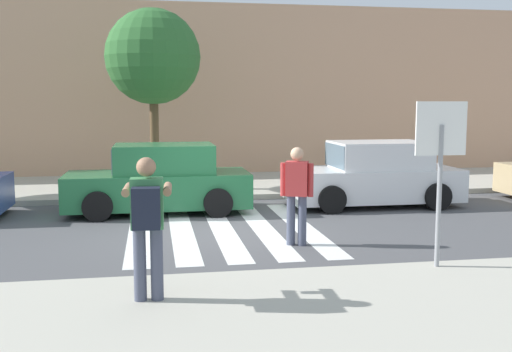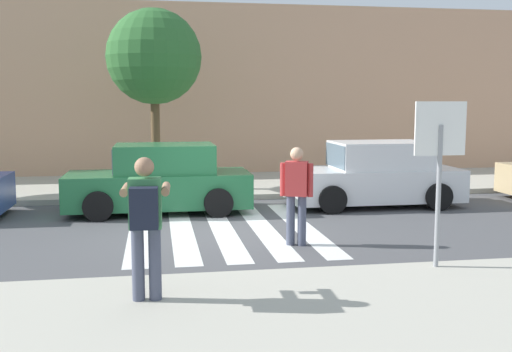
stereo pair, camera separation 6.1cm
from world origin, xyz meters
name	(u,v)px [view 1 (the left image)]	position (x,y,z in m)	size (l,w,h in m)	color
ground_plane	(224,232)	(0.00, 0.00, 0.00)	(120.00, 120.00, 0.00)	#4C4C4F
sidewalk_far	(199,185)	(0.00, 6.00, 0.07)	(60.00, 4.80, 0.14)	#B2AD9E
building_facade_far	(189,92)	(0.00, 10.40, 2.84)	(56.00, 4.00, 5.68)	tan
crosswalk_stripe_0	(140,232)	(-1.60, 0.20, 0.00)	(0.44, 5.20, 0.01)	silver
crosswalk_stripe_1	(182,231)	(-0.80, 0.20, 0.00)	(0.44, 5.20, 0.01)	silver
crosswalk_stripe_2	(223,229)	(0.00, 0.20, 0.00)	(0.44, 5.20, 0.01)	silver
crosswalk_stripe_3	(262,228)	(0.80, 0.20, 0.00)	(0.44, 5.20, 0.01)	silver
crosswalk_stripe_4	(301,226)	(1.60, 0.20, 0.00)	(0.44, 5.20, 0.01)	silver
stop_sign	(440,148)	(2.69, -3.44, 1.86)	(0.76, 0.08, 2.37)	gray
photographer_with_backpack	(147,216)	(-1.41, -4.27, 1.17)	(0.60, 0.86, 1.72)	#474C60
pedestrian_crossing	(297,190)	(1.13, -1.30, 0.97)	(0.55, 0.36, 1.72)	#474C60
parked_car_green	(160,181)	(-1.18, 2.30, 0.73)	(4.10, 1.92, 1.55)	#236B3D
parked_car_white	(374,176)	(3.93, 2.30, 0.73)	(4.10, 1.92, 1.55)	white
street_tree_center	(153,57)	(-1.26, 5.17, 3.68)	(2.55, 2.55, 4.83)	brown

